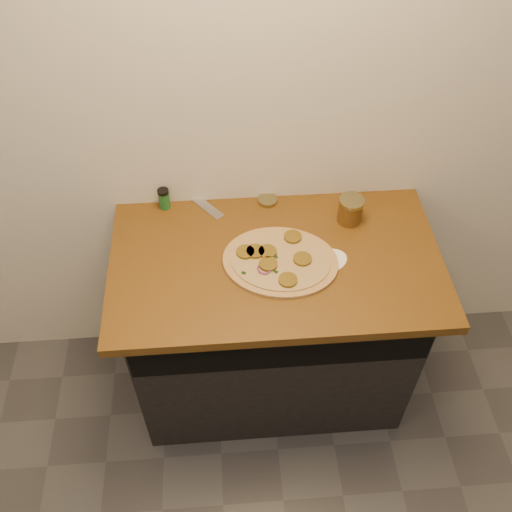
{
  "coord_description": "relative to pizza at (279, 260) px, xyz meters",
  "views": [
    {
      "loc": [
        -0.18,
        0.06,
        2.43
      ],
      "look_at": [
        -0.07,
        1.39,
        0.95
      ],
      "focal_mm": 40.0,
      "sensor_mm": 36.0,
      "label": 1
    }
  ],
  "objects": [
    {
      "name": "mason_jar_lid",
      "position": [
        -0.01,
        0.32,
        -0.0
      ],
      "size": [
        0.08,
        0.08,
        0.02
      ],
      "primitive_type": "cylinder",
      "rotation": [
        0.0,
        0.0,
        0.04
      ],
      "color": "#928A55",
      "rests_on": "countertop"
    },
    {
      "name": "pizza",
      "position": [
        0.0,
        0.0,
        0.0
      ],
      "size": [
        0.48,
        0.48,
        0.03
      ],
      "color": "tan",
      "rests_on": "countertop"
    },
    {
      "name": "flour_spill",
      "position": [
        0.17,
        -0.01,
        -0.01
      ],
      "size": [
        0.21,
        0.21,
        0.0
      ],
      "primitive_type": "cylinder",
      "rotation": [
        0.0,
        0.0,
        0.41
      ],
      "color": "white",
      "rests_on": "countertop"
    },
    {
      "name": "salsa_jar",
      "position": [
        0.29,
        0.2,
        0.04
      ],
      "size": [
        0.1,
        0.1,
        0.11
      ],
      "color": "maroon",
      "rests_on": "countertop"
    },
    {
      "name": "spice_shaker",
      "position": [
        -0.42,
        0.32,
        0.03
      ],
      "size": [
        0.04,
        0.04,
        0.09
      ],
      "color": "#1F622A",
      "rests_on": "countertop"
    },
    {
      "name": "chefs_knife",
      "position": [
        -0.31,
        0.38,
        -0.0
      ],
      "size": [
        0.21,
        0.25,
        0.02
      ],
      "color": "#B7BAC1",
      "rests_on": "countertop"
    },
    {
      "name": "cabinet",
      "position": [
        -0.01,
        0.05,
        -0.48
      ],
      "size": [
        1.1,
        0.6,
        0.86
      ],
      "primitive_type": "cube",
      "color": "black",
      "rests_on": "ground"
    },
    {
      "name": "countertop",
      "position": [
        -0.01,
        0.02,
        -0.03
      ],
      "size": [
        1.2,
        0.7,
        0.04
      ],
      "primitive_type": "cube",
      "color": "brown",
      "rests_on": "cabinet"
    }
  ]
}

